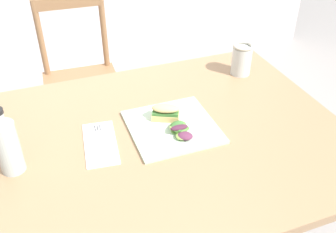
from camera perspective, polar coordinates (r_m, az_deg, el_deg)
dining_table at (r=1.32m, az=-1.57°, el=-7.10°), size 1.24×0.93×0.74m
chair_wooden_far at (r=2.17m, az=-12.72°, el=5.20°), size 0.42×0.42×0.87m
plate_lunch at (r=1.27m, az=0.63°, el=-1.53°), size 0.28×0.28×0.01m
sandwich_half_front at (r=1.29m, az=-0.37°, el=0.67°), size 0.10×0.09×0.06m
salad_mixed_greens at (r=1.23m, az=1.75°, el=-1.87°), size 0.07×0.11×0.03m
napkin_folded at (r=1.23m, az=-9.99°, el=-3.94°), size 0.12×0.23×0.00m
fork_on_napkin at (r=1.24m, az=-10.10°, el=-3.32°), size 0.04×0.19×0.00m
bottle_cold_brew at (r=1.16m, az=-22.58°, el=-4.49°), size 0.07×0.07×0.21m
mason_jar_iced_tea at (r=1.59m, az=10.82°, el=8.13°), size 0.08×0.08×0.13m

